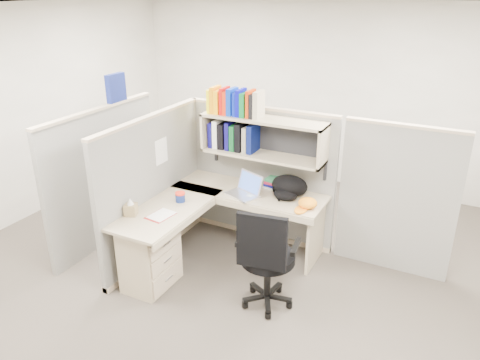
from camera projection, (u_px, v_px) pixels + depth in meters
The scene contains 14 objects.
ground at pixel (226, 271), 5.09m from camera, with size 6.00×6.00×0.00m, color #353029.
room_shell at pixel (224, 128), 4.46m from camera, with size 6.00×6.00×6.00m.
cubicle at pixel (215, 174), 5.26m from camera, with size 3.79×1.84×1.95m.
desk at pixel (178, 239), 4.85m from camera, with size 1.74×1.75×0.73m.
laptop at pixel (242, 185), 5.11m from camera, with size 0.35×0.35×0.25m, color silver, non-canonical shape.
backpack at pixel (288, 187), 5.07m from camera, with size 0.40×0.31×0.24m, color black, non-canonical shape.
orange_cap at pixel (308, 203), 4.86m from camera, with size 0.20×0.23×0.11m, color orange, non-canonical shape.
snack_canister at pixel (180, 197), 5.00m from camera, with size 0.11×0.11×0.11m.
tissue_box at pixel (131, 207), 4.70m from camera, with size 0.12×0.12×0.18m, color #978255, non-canonical shape.
mouse at pixel (250, 195), 5.12m from camera, with size 0.09×0.06×0.03m, color #9AB3DB.
paper_cup at pixel (250, 180), 5.44m from camera, with size 0.07×0.07×0.10m, color silver.
book_stack at pixel (274, 182), 5.37m from camera, with size 0.17×0.23×0.11m, color gray, non-canonical shape.
loose_paper at pixel (161, 215), 4.73m from camera, with size 0.19×0.26×0.00m, color white, non-canonical shape.
task_chair at pixel (266, 273), 4.39m from camera, with size 0.60×0.55×1.08m.
Camera 1 is at (2.09, -3.76, 2.90)m, focal length 35.00 mm.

